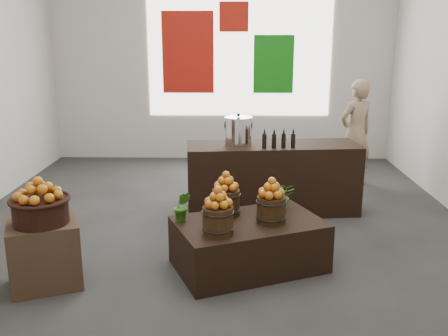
{
  "coord_description": "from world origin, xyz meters",
  "views": [
    {
      "loc": [
        0.21,
        -5.45,
        2.16
      ],
      "look_at": [
        0.11,
        -0.4,
        0.83
      ],
      "focal_mm": 40.0,
      "sensor_mm": 36.0,
      "label": 1
    }
  ],
  "objects_px": {
    "wicker_basket": "(41,211)",
    "display_table": "(249,244)",
    "crate": "(45,254)",
    "stock_pot_left": "(238,132)",
    "shopper": "(355,133)",
    "counter": "(272,178)"
  },
  "relations": [
    {
      "from": "wicker_basket",
      "to": "shopper",
      "type": "bearing_deg",
      "value": 42.93
    },
    {
      "from": "crate",
      "to": "display_table",
      "type": "relative_size",
      "value": 0.43
    },
    {
      "from": "display_table",
      "to": "counter",
      "type": "distance_m",
      "value": 1.67
    },
    {
      "from": "stock_pot_left",
      "to": "counter",
      "type": "bearing_deg",
      "value": 5.72
    },
    {
      "from": "stock_pot_left",
      "to": "display_table",
      "type": "bearing_deg",
      "value": -86.59
    },
    {
      "from": "wicker_basket",
      "to": "counter",
      "type": "bearing_deg",
      "value": 43.11
    },
    {
      "from": "crate",
      "to": "counter",
      "type": "bearing_deg",
      "value": 43.11
    },
    {
      "from": "display_table",
      "to": "counter",
      "type": "xyz_separation_m",
      "value": [
        0.34,
        1.62,
        0.2
      ]
    },
    {
      "from": "wicker_basket",
      "to": "display_table",
      "type": "distance_m",
      "value": 1.92
    },
    {
      "from": "display_table",
      "to": "stock_pot_left",
      "type": "bearing_deg",
      "value": 70.7
    },
    {
      "from": "wicker_basket",
      "to": "shopper",
      "type": "distance_m",
      "value": 4.73
    },
    {
      "from": "crate",
      "to": "wicker_basket",
      "type": "xyz_separation_m",
      "value": [
        0.0,
        0.0,
        0.4
      ]
    },
    {
      "from": "counter",
      "to": "shopper",
      "type": "xyz_separation_m",
      "value": [
        1.3,
        1.2,
        0.35
      ]
    },
    {
      "from": "wicker_basket",
      "to": "display_table",
      "type": "relative_size",
      "value": 0.35
    },
    {
      "from": "shopper",
      "to": "wicker_basket",
      "type": "bearing_deg",
      "value": 15.46
    },
    {
      "from": "counter",
      "to": "stock_pot_left",
      "type": "height_order",
      "value": "stock_pot_left"
    },
    {
      "from": "stock_pot_left",
      "to": "shopper",
      "type": "relative_size",
      "value": 0.21
    },
    {
      "from": "crate",
      "to": "counter",
      "type": "relative_size",
      "value": 0.28
    },
    {
      "from": "wicker_basket",
      "to": "stock_pot_left",
      "type": "bearing_deg",
      "value": 48.89
    },
    {
      "from": "stock_pot_left",
      "to": "shopper",
      "type": "height_order",
      "value": "shopper"
    },
    {
      "from": "stock_pot_left",
      "to": "shopper",
      "type": "distance_m",
      "value": 2.15
    },
    {
      "from": "crate",
      "to": "counter",
      "type": "distance_m",
      "value": 2.96
    }
  ]
}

